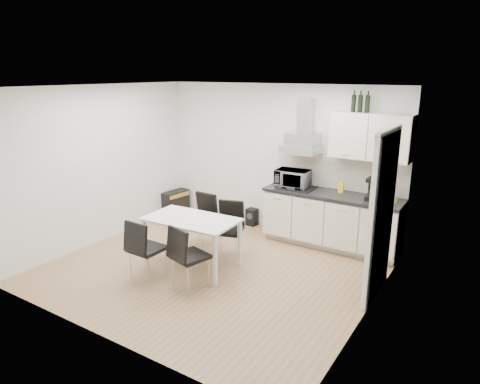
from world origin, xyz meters
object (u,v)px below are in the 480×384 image
(kitchenette, at_px, (335,198))
(chair_near_left, at_px, (147,249))
(chair_far_right, at_px, (228,231))
(floor_speaker, at_px, (252,217))
(chair_far_left, at_px, (200,221))
(chair_near_right, at_px, (190,257))
(dining_table, at_px, (191,224))
(guitar_amp, at_px, (176,202))

(kitchenette, xyz_separation_m, chair_near_left, (-1.75, -2.46, -0.39))
(chair_far_right, relative_size, floor_speaker, 2.76)
(chair_far_right, bearing_deg, chair_far_left, -27.45)
(chair_near_left, bearing_deg, chair_near_right, 11.92)
(kitchenette, xyz_separation_m, dining_table, (-1.49, -1.82, -0.17))
(dining_table, height_order, floor_speaker, dining_table)
(kitchenette, relative_size, dining_table, 1.85)
(chair_far_right, xyz_separation_m, guitar_amp, (-2.09, 1.20, -0.20))
(chair_far_left, bearing_deg, floor_speaker, -98.07)
(dining_table, xyz_separation_m, chair_far_right, (0.28, 0.53, -0.22))
(kitchenette, relative_size, chair_far_left, 2.86)
(dining_table, relative_size, chair_far_left, 1.55)
(chair_far_left, distance_m, chair_far_right, 0.64)
(guitar_amp, bearing_deg, dining_table, -36.44)
(dining_table, bearing_deg, floor_speaker, 92.09)
(chair_near_left, distance_m, floor_speaker, 2.65)
(guitar_amp, bearing_deg, floor_speaker, 16.04)
(chair_near_left, height_order, chair_near_right, same)
(kitchenette, bearing_deg, floor_speaker, 174.25)
(chair_far_left, height_order, chair_near_left, same)
(chair_far_right, distance_m, chair_near_right, 1.06)
(guitar_amp, height_order, floor_speaker, guitar_amp)
(chair_far_left, distance_m, guitar_amp, 1.83)
(chair_far_right, height_order, floor_speaker, chair_far_right)
(kitchenette, xyz_separation_m, chair_far_right, (-1.20, -1.29, -0.39))
(chair_near_left, bearing_deg, floor_speaker, 89.03)
(chair_near_right, bearing_deg, floor_speaker, 117.08)
(dining_table, xyz_separation_m, guitar_amp, (-1.81, 1.74, -0.43))
(dining_table, bearing_deg, chair_far_right, 59.86)
(chair_far_right, xyz_separation_m, floor_speaker, (-0.44, 1.45, -0.28))
(chair_far_left, bearing_deg, guitar_amp, -36.48)
(chair_near_right, bearing_deg, chair_near_left, -154.70)
(kitchenette, distance_m, floor_speaker, 1.78)
(dining_table, distance_m, chair_far_left, 0.77)
(chair_near_left, relative_size, floor_speaker, 2.76)
(chair_near_right, xyz_separation_m, floor_speaker, (-0.54, 2.51, -0.28))
(kitchenette, height_order, chair_near_right, kitchenette)
(dining_table, xyz_separation_m, chair_near_right, (0.39, -0.52, -0.22))
(dining_table, relative_size, chair_near_right, 1.55)
(chair_far_right, distance_m, guitar_amp, 2.42)
(dining_table, relative_size, guitar_amp, 2.29)
(guitar_amp, xyz_separation_m, floor_speaker, (1.65, 0.25, -0.08))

